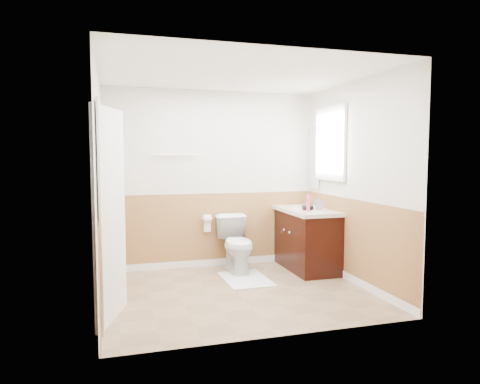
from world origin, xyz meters
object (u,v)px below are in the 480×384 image
object	(u,v)px
soap_dispenser	(319,203)
toilet	(237,244)
bath_mat	(246,279)
vanity_cabinet	(307,241)
lotion_bottle	(308,203)

from	to	relation	value
soap_dispenser	toilet	bearing A→B (deg)	167.13
bath_mat	vanity_cabinet	world-z (taller)	vanity_cabinet
bath_mat	vanity_cabinet	xyz separation A→B (m)	(0.98, 0.29, 0.39)
toilet	bath_mat	xyz separation A→B (m)	(0.00, -0.42, -0.37)
bath_mat	lotion_bottle	size ratio (longest dim) A/B	3.64
toilet	vanity_cabinet	xyz separation A→B (m)	(0.98, -0.13, 0.02)
toilet	lotion_bottle	distance (m)	1.12
lotion_bottle	bath_mat	bearing A→B (deg)	-177.36
toilet	soap_dispenser	size ratio (longest dim) A/B	4.00
bath_mat	vanity_cabinet	size ratio (longest dim) A/B	0.73
toilet	soap_dispenser	bearing A→B (deg)	-14.00
vanity_cabinet	lotion_bottle	xyz separation A→B (m)	(-0.10, -0.25, 0.56)
toilet	lotion_bottle	bearing A→B (deg)	-24.50
bath_mat	lotion_bottle	xyz separation A→B (m)	(0.88, 0.04, 0.95)
vanity_cabinet	lotion_bottle	size ratio (longest dim) A/B	5.00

